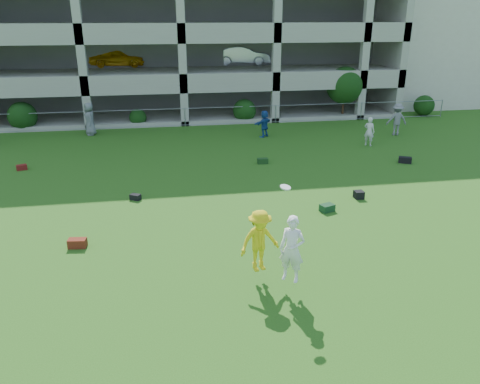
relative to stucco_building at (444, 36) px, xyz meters
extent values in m
plane|color=#235114|center=(-23.00, -28.00, -5.00)|extent=(100.00, 100.00, 0.00)
cube|color=beige|center=(0.00, 0.00, 0.00)|extent=(16.00, 14.00, 10.00)
imported|color=slate|center=(-28.71, -10.37, -4.03)|extent=(0.86, 1.08, 1.93)
imported|color=#1F468E|center=(-18.55, -12.55, -4.22)|extent=(1.40, 1.30, 1.56)
imported|color=silver|center=(-13.31, -15.44, -4.21)|extent=(0.68, 0.68, 1.59)
imported|color=slate|center=(-10.69, -13.44, -4.06)|extent=(1.30, 0.85, 1.88)
cube|color=#5A1D0F|center=(-27.32, -25.30, -4.86)|extent=(0.58, 0.36, 0.28)
cube|color=black|center=(-25.69, -21.52, -4.89)|extent=(0.47, 0.43, 0.22)
cube|color=#133413|center=(-18.67, -23.87, -4.87)|extent=(0.59, 0.50, 0.26)
cube|color=black|center=(-17.00, -22.85, -4.85)|extent=(0.35, 0.35, 0.30)
cube|color=black|center=(-12.90, -18.81, -4.85)|extent=(0.67, 0.53, 0.30)
cube|color=#5B180F|center=(-31.07, -16.81, -4.88)|extent=(0.52, 0.42, 0.24)
cube|color=#153412|center=(-19.77, -17.71, -4.88)|extent=(0.50, 0.31, 0.25)
imported|color=yellow|center=(-22.13, -28.14, -3.80)|extent=(1.25, 0.92, 1.73)
imported|color=white|center=(-21.45, -28.86, -3.74)|extent=(0.78, 0.71, 1.78)
cylinder|color=white|center=(-21.59, -28.53, -2.18)|extent=(0.28, 0.27, 0.11)
cube|color=#9E998C|center=(-23.00, 4.75, 1.00)|extent=(30.00, 0.50, 12.00)
cube|color=#9E998C|center=(-8.25, -2.00, 1.00)|extent=(0.50, 14.00, 12.00)
cube|color=#9E998C|center=(-23.00, -2.00, -4.85)|extent=(30.00, 14.00, 0.30)
cube|color=#9E998C|center=(-23.00, -2.00, -1.85)|extent=(30.00, 14.00, 0.30)
cube|color=#9E998C|center=(-23.00, -2.00, 1.15)|extent=(30.00, 14.00, 0.30)
cube|color=#9E998C|center=(-23.00, -8.85, -2.45)|extent=(30.00, 0.30, 0.90)
cube|color=#9E998C|center=(-23.00, -8.85, 0.55)|extent=(30.00, 0.30, 0.90)
cube|color=#9E998C|center=(-29.00, -8.75, 1.00)|extent=(0.50, 0.50, 12.00)
cube|color=#9E998C|center=(-23.00, -8.75, 1.00)|extent=(0.50, 0.50, 12.00)
cube|color=#9E998C|center=(-17.00, -8.75, 1.00)|extent=(0.50, 0.50, 12.00)
cube|color=#9E998C|center=(-11.00, -8.75, 1.00)|extent=(0.50, 0.50, 12.00)
cube|color=#605E59|center=(-23.00, 0.00, 1.00)|extent=(29.00, 9.00, 11.60)
imported|color=#EEA20C|center=(-27.31, -4.00, -1.04)|extent=(3.99, 1.87, 1.32)
imported|color=silver|center=(-18.35, -4.00, -1.04)|extent=(4.15, 1.90, 1.32)
cylinder|color=gray|center=(-29.00, -9.00, -4.40)|extent=(0.06, 0.06, 1.20)
cylinder|color=gray|center=(-23.00, -9.00, -4.40)|extent=(0.06, 0.06, 1.20)
cylinder|color=gray|center=(-17.00, -9.00, -4.40)|extent=(0.06, 0.06, 1.20)
cylinder|color=gray|center=(-11.00, -9.00, -4.40)|extent=(0.06, 0.06, 1.20)
cylinder|color=gray|center=(-5.00, -9.00, -4.40)|extent=(0.06, 0.06, 1.20)
cylinder|color=gray|center=(-23.00, -9.00, -3.85)|extent=(36.00, 0.04, 0.04)
cylinder|color=gray|center=(-23.00, -9.00, -4.92)|extent=(36.00, 0.04, 0.04)
sphere|color=#163D11|center=(-33.00, -8.40, -4.12)|extent=(1.76, 1.76, 1.76)
sphere|color=#163D11|center=(-26.00, -8.40, -4.45)|extent=(1.10, 1.10, 1.10)
sphere|color=#163D11|center=(-19.00, -8.40, -4.23)|extent=(1.54, 1.54, 1.54)
cylinder|color=#382314|center=(-12.00, -8.20, -4.02)|extent=(0.16, 0.16, 1.96)
sphere|color=#163D11|center=(-12.00, -8.20, -2.76)|extent=(2.52, 2.52, 2.52)
sphere|color=#163D11|center=(-6.00, -8.40, -4.29)|extent=(1.43, 1.43, 1.43)
camera|label=1|loc=(-24.50, -38.99, 1.82)|focal=35.00mm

